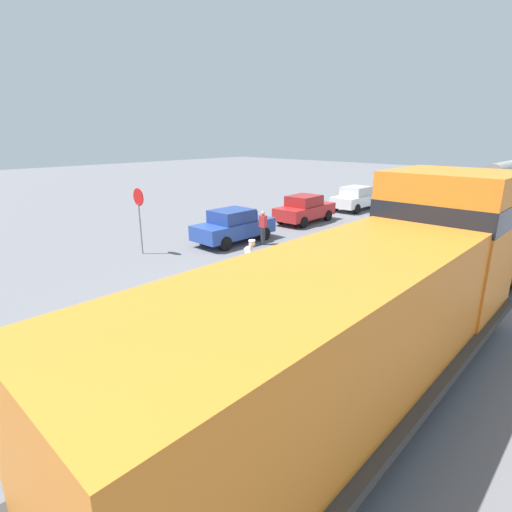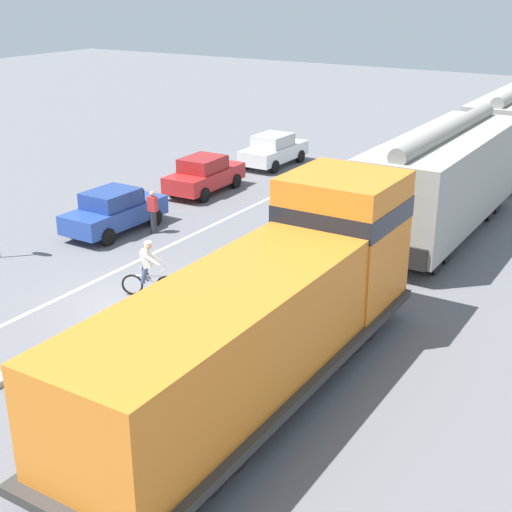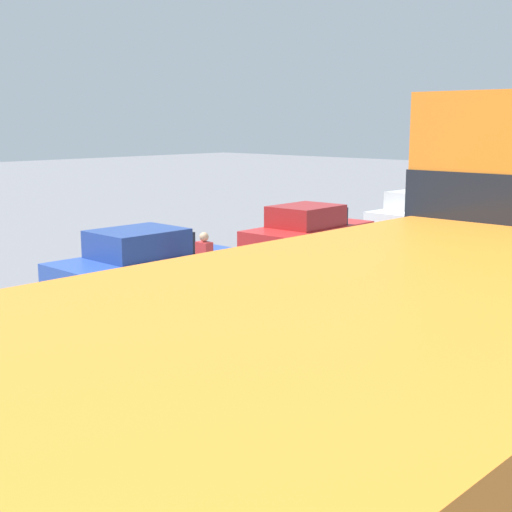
{
  "view_description": "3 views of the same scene",
  "coord_description": "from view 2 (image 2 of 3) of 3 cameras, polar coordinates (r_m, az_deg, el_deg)",
  "views": [
    {
      "loc": [
        8.58,
        -8.64,
        5.06
      ],
      "look_at": [
        -0.6,
        1.19,
        0.94
      ],
      "focal_mm": 28.0,
      "sensor_mm": 36.0,
      "label": 1
    },
    {
      "loc": [
        12.76,
        -14.35,
        8.87
      ],
      "look_at": [
        3.15,
        1.15,
        1.77
      ],
      "focal_mm": 50.0,
      "sensor_mm": 36.0,
      "label": 2
    },
    {
      "loc": [
        7.39,
        -5.11,
        3.94
      ],
      "look_at": [
        -4.28,
        7.21,
        0.74
      ],
      "focal_mm": 50.0,
      "sensor_mm": 36.0,
      "label": 3
    }
  ],
  "objects": [
    {
      "name": "hopper_car_lead",
      "position": [
        26.84,
        14.76,
        5.9
      ],
      "size": [
        2.9,
        10.6,
        4.18
      ],
      "color": "#9E9C94",
      "rests_on": "ground"
    },
    {
      "name": "locomotive",
      "position": [
        16.34,
        1.41,
        -4.39
      ],
      "size": [
        3.1,
        11.61,
        4.2
      ],
      "color": "orange",
      "rests_on": "ground"
    },
    {
      "name": "ground_plane",
      "position": [
        21.15,
        -8.96,
        -3.8
      ],
      "size": [
        120.0,
        120.0,
        0.0
      ],
      "primitive_type": "plane",
      "color": "slate"
    },
    {
      "name": "cyclist",
      "position": [
        21.36,
        -8.63,
        -1.14
      ],
      "size": [
        1.56,
        0.83,
        1.71
      ],
      "color": "black",
      "rests_on": "ground"
    },
    {
      "name": "parked_car_red",
      "position": [
        31.76,
        -4.15,
        6.52
      ],
      "size": [
        1.95,
        4.26,
        1.62
      ],
      "color": "red",
      "rests_on": "ground"
    },
    {
      "name": "pedestrian_by_cars",
      "position": [
        26.7,
        -8.24,
        3.56
      ],
      "size": [
        0.34,
        0.22,
        1.62
      ],
      "color": "#33333D",
      "rests_on": "ground"
    },
    {
      "name": "parked_car_white",
      "position": [
        36.44,
        1.43,
        8.49
      ],
      "size": [
        1.87,
        4.22,
        1.62
      ],
      "color": "silver",
      "rests_on": "ground"
    },
    {
      "name": "lane_stripe",
      "position": [
        26.88,
        -4.63,
        1.94
      ],
      "size": [
        0.14,
        36.0,
        0.01
      ],
      "primitive_type": "cube",
      "color": "silver",
      "rests_on": "ground"
    },
    {
      "name": "parked_car_blue",
      "position": [
        27.12,
        -11.27,
        3.57
      ],
      "size": [
        1.86,
        4.21,
        1.62
      ],
      "color": "#28479E",
      "rests_on": "ground"
    },
    {
      "name": "median_curb",
      "position": [
        25.58,
        -0.29,
        1.17
      ],
      "size": [
        0.36,
        36.0,
        0.16
      ],
      "primitive_type": "cube",
      "color": "#B2AD9E",
      "rests_on": "ground"
    }
  ]
}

